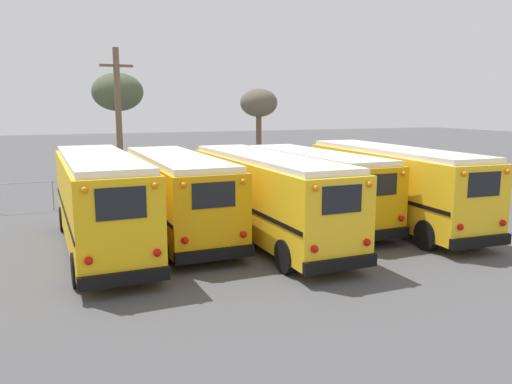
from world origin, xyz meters
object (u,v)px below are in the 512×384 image
Objects in this scene: utility_pole at (119,120)px; school_bus_3 at (313,184)px; school_bus_2 at (265,193)px; school_bus_1 at (177,192)px; bare_tree_0 at (259,105)px; school_bus_0 at (100,199)px; school_bus_4 at (391,183)px; bare_tree_1 at (118,93)px.

school_bus_3 is at bearing -57.42° from utility_pole.
utility_pole is (-3.75, 12.14, 2.45)m from school_bus_2.
bare_tree_0 is at bearing 55.84° from school_bus_1.
bare_tree_0 is (9.61, 2.65, 0.88)m from utility_pole.
school_bus_3 is (8.82, 0.99, -0.13)m from school_bus_0.
school_bus_2 is 5.89m from school_bus_4.
bare_tree_1 is (-8.86, 18.21, 4.09)m from school_bus_4.
school_bus_3 is at bearing 153.78° from school_bus_4.
utility_pole reaches higher than school_bus_4.
school_bus_2 is 1.01× the size of school_bus_4.
utility_pole is (-0.81, 10.33, 2.50)m from school_bus_1.
utility_pole is at bearing 122.58° from school_bus_3.
school_bus_3 is at bearing 29.53° from school_bus_2.
bare_tree_0 reaches higher than school_bus_4.
bare_tree_0 is (11.75, 14.10, 3.27)m from school_bus_0.
utility_pole is (-9.63, 11.92, 2.41)m from school_bus_4.
school_bus_3 is at bearing 6.39° from school_bus_0.
school_bus_3 is 1.31× the size of bare_tree_1.
school_bus_4 is 1.47× the size of bare_tree_1.
school_bus_1 is 8.97m from school_bus_4.
school_bus_3 is 3.28m from school_bus_4.
school_bus_3 is 0.89× the size of school_bus_4.
school_bus_0 is 0.91× the size of school_bus_2.
school_bus_2 is at bearing -150.47° from school_bus_3.
school_bus_2 reaches higher than school_bus_1.
school_bus_0 is at bearing 177.76° from school_bus_4.
utility_pole is at bearing -96.99° from bare_tree_1.
school_bus_4 reaches higher than school_bus_2.
school_bus_0 is 1.35× the size of bare_tree_1.
school_bus_0 is 18.44m from bare_tree_1.
bare_tree_1 reaches higher than school_bus_3.
school_bus_4 is 20.66m from bare_tree_1.
bare_tree_0 is at bearing 77.44° from school_bus_3.
school_bus_1 is 0.90× the size of school_bus_4.
school_bus_0 is 1.03× the size of school_bus_3.
school_bus_3 is (2.94, 1.67, -0.06)m from school_bus_2.
school_bus_3 is (5.88, -0.14, -0.01)m from school_bus_1.
school_bus_4 is 14.93m from bare_tree_0.
bare_tree_1 is (2.91, 17.75, 4.07)m from school_bus_0.
school_bus_4 is 1.72× the size of bare_tree_0.
bare_tree_1 is (-0.04, 16.62, 4.18)m from school_bus_1.
bare_tree_1 reaches higher than school_bus_0.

